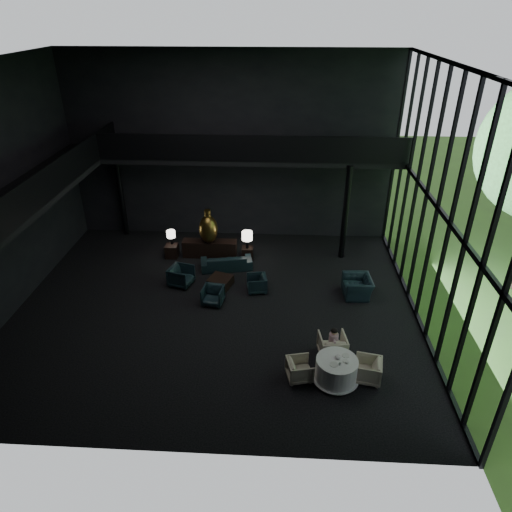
# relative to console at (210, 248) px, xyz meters

# --- Properties ---
(floor) EXTENTS (14.00, 12.00, 0.02)m
(floor) POSITION_rel_console_xyz_m (0.77, -3.74, -0.36)
(floor) COLOR black
(floor) RESTS_ON ground
(ceiling) EXTENTS (14.00, 12.00, 0.02)m
(ceiling) POSITION_rel_console_xyz_m (0.77, -3.74, 7.64)
(ceiling) COLOR black
(ceiling) RESTS_ON ground
(wall_back) EXTENTS (14.00, 0.04, 8.00)m
(wall_back) POSITION_rel_console_xyz_m (0.77, 2.26, 3.64)
(wall_back) COLOR black
(wall_back) RESTS_ON ground
(wall_front) EXTENTS (14.00, 0.04, 8.00)m
(wall_front) POSITION_rel_console_xyz_m (0.77, -9.74, 3.64)
(wall_front) COLOR black
(wall_front) RESTS_ON ground
(curtain_wall) EXTENTS (0.20, 12.00, 8.00)m
(curtain_wall) POSITION_rel_console_xyz_m (7.72, -3.74, 3.64)
(curtain_wall) COLOR black
(curtain_wall) RESTS_ON ground
(mezzanine_left) EXTENTS (2.00, 12.00, 0.25)m
(mezzanine_left) POSITION_rel_console_xyz_m (-5.23, -3.74, 3.64)
(mezzanine_left) COLOR black
(mezzanine_left) RESTS_ON wall_left
(mezzanine_back) EXTENTS (12.00, 2.00, 0.25)m
(mezzanine_back) POSITION_rel_console_xyz_m (1.77, 1.26, 3.64)
(mezzanine_back) COLOR black
(mezzanine_back) RESTS_ON wall_back
(railing_left) EXTENTS (0.06, 12.00, 1.00)m
(railing_left) POSITION_rel_console_xyz_m (-4.23, -3.74, 4.24)
(railing_left) COLOR black
(railing_left) RESTS_ON mezzanine_left
(railing_back) EXTENTS (12.00, 0.06, 1.00)m
(railing_back) POSITION_rel_console_xyz_m (1.77, 0.26, 4.24)
(railing_back) COLOR black
(railing_back) RESTS_ON mezzanine_back
(column_nw) EXTENTS (0.24, 0.24, 4.00)m
(column_nw) POSITION_rel_console_xyz_m (-4.23, 1.96, 1.64)
(column_nw) COLOR black
(column_nw) RESTS_ON floor
(column_ne) EXTENTS (0.24, 0.24, 4.00)m
(column_ne) POSITION_rel_console_xyz_m (5.57, 0.26, 1.64)
(column_ne) COLOR black
(column_ne) RESTS_ON floor
(console) EXTENTS (2.27, 0.52, 0.72)m
(console) POSITION_rel_console_xyz_m (0.00, 0.00, 0.00)
(console) COLOR black
(console) RESTS_ON floor
(bronze_urn) EXTENTS (0.77, 0.77, 1.44)m
(bronze_urn) POSITION_rel_console_xyz_m (0.00, -0.10, 0.98)
(bronze_urn) COLOR #9F612A
(bronze_urn) RESTS_ON console
(side_table_left) EXTENTS (0.51, 0.51, 0.56)m
(side_table_left) POSITION_rel_console_xyz_m (-1.60, -0.16, -0.08)
(side_table_left) COLOR black
(side_table_left) RESTS_ON floor
(table_lamp_left) EXTENTS (0.36, 0.36, 0.61)m
(table_lamp_left) POSITION_rel_console_xyz_m (-1.60, -0.04, 0.63)
(table_lamp_left) COLOR black
(table_lamp_left) RESTS_ON side_table_left
(side_table_right) EXTENTS (0.46, 0.46, 0.51)m
(side_table_right) POSITION_rel_console_xyz_m (1.60, -0.09, -0.11)
(side_table_right) COLOR black
(side_table_right) RESTS_ON floor
(table_lamp_right) EXTENTS (0.45, 0.45, 0.75)m
(table_lamp_right) POSITION_rel_console_xyz_m (1.60, -0.14, 0.68)
(table_lamp_right) COLOR black
(table_lamp_right) RESTS_ON side_table_right
(sofa) EXTENTS (2.09, 0.96, 0.79)m
(sofa) POSITION_rel_console_xyz_m (0.82, -0.99, 0.03)
(sofa) COLOR black
(sofa) RESTS_ON floor
(lounge_armchair_west) EXTENTS (1.02, 1.06, 0.89)m
(lounge_armchair_west) POSITION_rel_console_xyz_m (-0.76, -2.31, 0.09)
(lounge_armchair_west) COLOR #243F41
(lounge_armchair_west) RESTS_ON floor
(lounge_armchair_east) EXTENTS (0.69, 0.72, 0.65)m
(lounge_armchair_east) POSITION_rel_console_xyz_m (2.13, -2.60, -0.03)
(lounge_armchair_east) COLOR #264046
(lounge_armchair_east) RESTS_ON floor
(lounge_armchair_south) EXTENTS (0.77, 0.73, 0.70)m
(lounge_armchair_south) POSITION_rel_console_xyz_m (0.62, -3.50, -0.01)
(lounge_armchair_south) COLOR #15282A
(lounge_armchair_south) RESTS_ON floor
(window_armchair) EXTENTS (0.83, 1.22, 1.02)m
(window_armchair) POSITION_rel_console_xyz_m (5.83, -2.66, 0.15)
(window_armchair) COLOR #142A2E
(window_armchair) RESTS_ON floor
(coffee_table) EXTENTS (1.02, 1.02, 0.36)m
(coffee_table) POSITION_rel_console_xyz_m (0.73, -2.31, -0.18)
(coffee_table) COLOR black
(coffee_table) RESTS_ON floor
(dining_table) EXTENTS (1.33, 1.33, 0.75)m
(dining_table) POSITION_rel_console_xyz_m (4.62, -7.11, -0.03)
(dining_table) COLOR white
(dining_table) RESTS_ON floor
(dining_chair_north) EXTENTS (0.93, 0.88, 0.85)m
(dining_chair_north) POSITION_rel_console_xyz_m (4.61, -6.04, 0.07)
(dining_chair_north) COLOR tan
(dining_chair_north) RESTS_ON floor
(dining_chair_east) EXTENTS (0.79, 0.82, 0.73)m
(dining_chair_east) POSITION_rel_console_xyz_m (5.52, -7.01, 0.00)
(dining_chair_east) COLOR #ACA49C
(dining_chair_east) RESTS_ON floor
(dining_chair_west) EXTENTS (0.71, 0.74, 0.65)m
(dining_chair_west) POSITION_rel_console_xyz_m (3.60, -7.08, -0.04)
(dining_chair_west) COLOR tan
(dining_chair_west) RESTS_ON floor
(child) EXTENTS (0.28, 0.28, 0.61)m
(child) POSITION_rel_console_xyz_m (4.61, -6.11, 0.39)
(child) COLOR #D7ABC6
(child) RESTS_ON dining_chair_north
(plate_a) EXTENTS (0.25, 0.25, 0.01)m
(plate_a) POSITION_rel_console_xyz_m (4.51, -7.30, 0.40)
(plate_a) COLOR white
(plate_a) RESTS_ON dining_table
(plate_b) EXTENTS (0.26, 0.26, 0.01)m
(plate_b) POSITION_rel_console_xyz_m (4.87, -6.92, 0.40)
(plate_b) COLOR white
(plate_b) RESTS_ON dining_table
(saucer) EXTENTS (0.21, 0.21, 0.01)m
(saucer) POSITION_rel_console_xyz_m (4.84, -7.15, 0.40)
(saucer) COLOR white
(saucer) RESTS_ON dining_table
(coffee_cup) EXTENTS (0.11, 0.11, 0.07)m
(coffee_cup) POSITION_rel_console_xyz_m (4.87, -7.24, 0.43)
(coffee_cup) COLOR white
(coffee_cup) RESTS_ON saucer
(cereal_bowl) EXTENTS (0.16, 0.16, 0.08)m
(cereal_bowl) POSITION_rel_console_xyz_m (4.65, -7.02, 0.43)
(cereal_bowl) COLOR white
(cereal_bowl) RESTS_ON dining_table
(cream_pot) EXTENTS (0.07, 0.07, 0.07)m
(cream_pot) POSITION_rel_console_xyz_m (4.66, -7.31, 0.42)
(cream_pot) COLOR #99999E
(cream_pot) RESTS_ON dining_table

